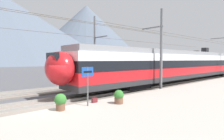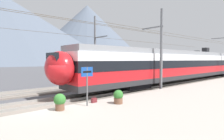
% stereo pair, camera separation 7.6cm
% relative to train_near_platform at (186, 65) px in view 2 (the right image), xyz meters
% --- Properties ---
extents(ground_plane, '(400.00, 400.00, 0.00)m').
position_rel_train_near_platform_xyz_m(ground_plane, '(-18.17, -1.54, -2.23)').
color(ground_plane, '#4C4C51').
extents(platform_slab, '(120.00, 8.00, 0.38)m').
position_rel_train_near_platform_xyz_m(platform_slab, '(-18.17, -6.39, -2.05)').
color(platform_slab, '#A39E93').
rests_on(platform_slab, ground).
extents(track_near, '(120.00, 3.00, 0.28)m').
position_rel_train_near_platform_xyz_m(track_near, '(-18.17, 0.00, -2.17)').
color(track_near, slate).
rests_on(track_near, ground).
extents(track_far, '(120.00, 3.00, 0.28)m').
position_rel_train_near_platform_xyz_m(track_far, '(-18.17, 4.68, -2.17)').
color(track_far, slate).
rests_on(track_far, ground).
extents(train_near_platform, '(35.01, 2.85, 4.27)m').
position_rel_train_near_platform_xyz_m(train_near_platform, '(0.00, 0.00, 0.00)').
color(train_near_platform, '#2D2D30').
rests_on(train_near_platform, track_near).
extents(train_far_track, '(28.19, 3.03, 4.27)m').
position_rel_train_near_platform_xyz_m(train_far_track, '(8.59, 4.68, -0.01)').
color(train_far_track, '#2D2D30').
rests_on(train_far_track, track_far).
extents(catenary_mast_mid, '(43.52, 2.29, 7.24)m').
position_rel_train_near_platform_xyz_m(catenary_mast_mid, '(-8.22, -1.83, 1.59)').
color(catenary_mast_mid, slate).
rests_on(catenary_mast_mid, ground).
extents(catenary_mast_far_side, '(43.52, 2.49, 8.06)m').
position_rel_train_near_platform_xyz_m(catenary_mast_far_side, '(-9.00, 6.71, 1.92)').
color(catenary_mast_far_side, slate).
rests_on(catenary_mast_far_side, ground).
extents(platform_sign, '(0.70, 0.08, 2.07)m').
position_rel_train_near_platform_xyz_m(platform_sign, '(-16.69, -3.19, -0.33)').
color(platform_sign, '#59595B').
rests_on(platform_sign, platform_slab).
extents(handbag_near_sign, '(0.32, 0.18, 0.39)m').
position_rel_train_near_platform_xyz_m(handbag_near_sign, '(-15.97, -2.80, -1.72)').
color(handbag_near_sign, maroon).
rests_on(handbag_near_sign, platform_slab).
extents(potted_plant_platform_edge, '(0.59, 0.59, 0.82)m').
position_rel_train_near_platform_xyz_m(potted_plant_platform_edge, '(-18.17, -3.05, -1.39)').
color(potted_plant_platform_edge, brown).
rests_on(potted_plant_platform_edge, platform_slab).
extents(potted_plant_by_shelter, '(0.55, 0.55, 0.77)m').
position_rel_train_near_platform_xyz_m(potted_plant_by_shelter, '(-15.09, -3.90, -1.44)').
color(potted_plant_by_shelter, brown).
rests_on(potted_plant_by_shelter, platform_slab).
extents(mountain_right_ridge, '(140.89, 140.89, 67.91)m').
position_rel_train_near_platform_xyz_m(mountain_right_ridge, '(101.20, 177.47, 31.72)').
color(mountain_right_ridge, '#515B6B').
rests_on(mountain_right_ridge, ground).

